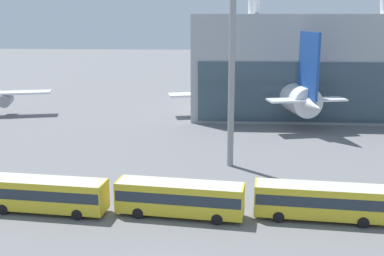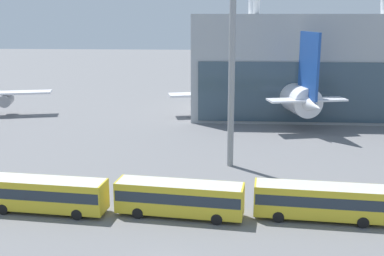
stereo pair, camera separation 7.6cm
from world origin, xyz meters
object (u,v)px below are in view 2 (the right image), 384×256
at_px(shuttle_bus_3, 320,200).
at_px(shuttle_bus_2, 179,197).
at_px(floodlight_mast, 233,5).
at_px(shuttle_bus_1, 45,193).
at_px(airliner_at_gate_far, 274,88).

bearing_deg(shuttle_bus_3, shuttle_bus_2, -174.12).
relative_size(shuttle_bus_2, floodlight_mast, 0.38).
bearing_deg(shuttle_bus_1, shuttle_bus_2, 5.14).
xyz_separation_m(shuttle_bus_1, shuttle_bus_2, (12.45, -0.12, 0.00)).
distance_m(airliner_at_gate_far, floodlight_mast, 36.75).
bearing_deg(shuttle_bus_1, airliner_at_gate_far, 67.79).
bearing_deg(airliner_at_gate_far, shuttle_bus_2, 151.93).
distance_m(airliner_at_gate_far, shuttle_bus_3, 48.16).
height_order(airliner_at_gate_far, floodlight_mast, floodlight_mast).
height_order(shuttle_bus_1, floodlight_mast, floodlight_mast).
distance_m(shuttle_bus_1, floodlight_mast, 28.55).
height_order(shuttle_bus_1, shuttle_bus_3, same).
xyz_separation_m(airliner_at_gate_far, shuttle_bus_1, (-25.44, -48.06, -2.79)).
height_order(airliner_at_gate_far, shuttle_bus_3, airliner_at_gate_far).
bearing_deg(floodlight_mast, shuttle_bus_1, -138.47).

